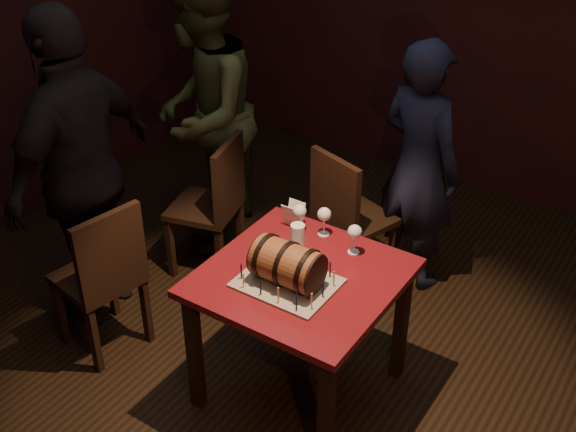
{
  "coord_description": "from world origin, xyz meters",
  "views": [
    {
      "loc": [
        1.6,
        -2.43,
        2.82
      ],
      "look_at": [
        -0.04,
        0.05,
        0.95
      ],
      "focal_mm": 45.0,
      "sensor_mm": 36.0,
      "label": 1
    }
  ],
  "objects": [
    {
      "name": "room_shell",
      "position": [
        0.0,
        0.0,
        1.4
      ],
      "size": [
        5.04,
        5.04,
        2.8
      ],
      "color": "black",
      "rests_on": "ground"
    },
    {
      "name": "pub_table",
      "position": [
        0.12,
        -0.09,
        0.64
      ],
      "size": [
        0.9,
        0.9,
        0.75
      ],
      "color": "#4E0D13",
      "rests_on": "ground"
    },
    {
      "name": "cake_board",
      "position": [
        0.11,
        -0.19,
        0.76
      ],
      "size": [
        0.45,
        0.35,
        0.01
      ],
      "primitive_type": "cube",
      "color": "gray",
      "rests_on": "pub_table"
    },
    {
      "name": "barrel_cake",
      "position": [
        0.11,
        -0.19,
        0.86
      ],
      "size": [
        0.38,
        0.22,
        0.22
      ],
      "color": "brown",
      "rests_on": "cake_board"
    },
    {
      "name": "birthday_candles",
      "position": [
        0.11,
        -0.19,
        0.8
      ],
      "size": [
        0.4,
        0.3,
        0.09
      ],
      "color": "#F2D591",
      "rests_on": "cake_board"
    },
    {
      "name": "wine_glass_left",
      "position": [
        -0.09,
        0.22,
        0.87
      ],
      "size": [
        0.07,
        0.07,
        0.16
      ],
      "color": "silver",
      "rests_on": "pub_table"
    },
    {
      "name": "wine_glass_mid",
      "position": [
        0.03,
        0.27,
        0.87
      ],
      "size": [
        0.07,
        0.07,
        0.16
      ],
      "color": "silver",
      "rests_on": "pub_table"
    },
    {
      "name": "wine_glass_right",
      "position": [
        0.24,
        0.21,
        0.87
      ],
      "size": [
        0.07,
        0.07,
        0.16
      ],
      "color": "silver",
      "rests_on": "pub_table"
    },
    {
      "name": "pint_of_ale",
      "position": [
        -0.0,
        0.07,
        0.82
      ],
      "size": [
        0.07,
        0.07,
        0.15
      ],
      "color": "silver",
      "rests_on": "pub_table"
    },
    {
      "name": "menu_card",
      "position": [
        -0.15,
        0.25,
        0.81
      ],
      "size": [
        0.1,
        0.05,
        0.13
      ],
      "primitive_type": null,
      "color": "white",
      "rests_on": "pub_table"
    },
    {
      "name": "chair_back",
      "position": [
        -0.14,
        0.84,
        0.52
      ],
      "size": [
        0.51,
        0.51,
        0.93
      ],
      "color": "black",
      "rests_on": "ground"
    },
    {
      "name": "chair_left_rear",
      "position": [
        -0.9,
        0.52,
        0.52
      ],
      "size": [
        0.49,
        0.49,
        0.93
      ],
      "color": "black",
      "rests_on": "ground"
    },
    {
      "name": "chair_left_front",
      "position": [
        -0.92,
        -0.4,
        0.52
      ],
      "size": [
        0.47,
        0.47,
        0.93
      ],
      "color": "black",
      "rests_on": "ground"
    },
    {
      "name": "person_back",
      "position": [
        0.16,
        1.16,
        0.79
      ],
      "size": [
        0.66,
        0.52,
        1.57
      ],
      "primitive_type": "imported",
      "rotation": [
        0.0,
        0.0,
        2.86
      ],
      "color": "black",
      "rests_on": "ground"
    },
    {
      "name": "person_left_rear",
      "position": [
        -1.19,
        0.79,
        0.93
      ],
      "size": [
        1.0,
        1.11,
        1.85
      ],
      "primitive_type": "imported",
      "rotation": [
        0.0,
        0.0,
        -1.16
      ],
      "color": "#3A4221",
      "rests_on": "ground"
    },
    {
      "name": "person_left_front",
      "position": [
        -1.26,
        -0.16,
        0.93
      ],
      "size": [
        0.57,
        1.13,
        1.86
      ],
      "primitive_type": "imported",
      "rotation": [
        0.0,
        0.0,
        -1.46
      ],
      "color": "black",
      "rests_on": "ground"
    }
  ]
}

